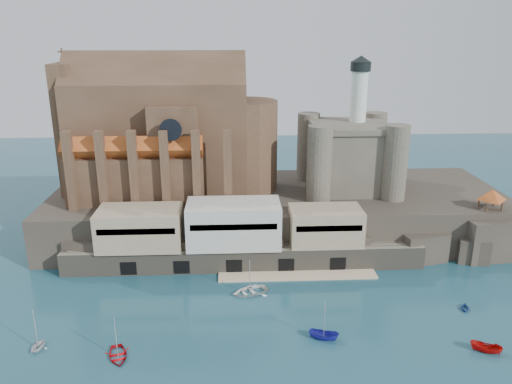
{
  "coord_description": "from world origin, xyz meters",
  "views": [
    {
      "loc": [
        -10.02,
        -66.67,
        44.61
      ],
      "look_at": [
        -5.23,
        32.0,
        12.34
      ],
      "focal_mm": 35.0,
      "sensor_mm": 36.0,
      "label": 1
    }
  ],
  "objects_px": {
    "castle_keep": "(349,153)",
    "pavilion": "(492,196)",
    "church": "(168,137)",
    "boat_0": "(118,357)",
    "boat_2": "(323,339)"
  },
  "relations": [
    {
      "from": "castle_keep",
      "to": "boat_0",
      "type": "bearing_deg",
      "value": -132.79
    },
    {
      "from": "pavilion",
      "to": "boat_0",
      "type": "xyz_separation_m",
      "value": [
        -68.85,
        -31.29,
        -12.73
      ]
    },
    {
      "from": "church",
      "to": "pavilion",
      "type": "height_order",
      "value": "church"
    },
    {
      "from": "church",
      "to": "pavilion",
      "type": "xyz_separation_m",
      "value": [
        66.13,
        -15.85,
        -9.4
      ]
    },
    {
      "from": "castle_keep",
      "to": "pavilion",
      "type": "distance_m",
      "value": 30.5
    },
    {
      "from": "pavilion",
      "to": "boat_0",
      "type": "distance_m",
      "value": 76.69
    },
    {
      "from": "castle_keep",
      "to": "boat_0",
      "type": "height_order",
      "value": "castle_keep"
    },
    {
      "from": "church",
      "to": "castle_keep",
      "type": "relative_size",
      "value": 1.6
    },
    {
      "from": "church",
      "to": "castle_keep",
      "type": "height_order",
      "value": "church"
    },
    {
      "from": "castle_keep",
      "to": "pavilion",
      "type": "xyz_separation_m",
      "value": [
        25.92,
        -15.08,
        -5.59
      ]
    },
    {
      "from": "castle_keep",
      "to": "boat_0",
      "type": "distance_m",
      "value": 65.79
    },
    {
      "from": "pavilion",
      "to": "church",
      "type": "bearing_deg",
      "value": 166.52
    },
    {
      "from": "pavilion",
      "to": "boat_2",
      "type": "bearing_deg",
      "value": -143.7
    },
    {
      "from": "castle_keep",
      "to": "boat_2",
      "type": "distance_m",
      "value": 48.86
    },
    {
      "from": "church",
      "to": "boat_2",
      "type": "distance_m",
      "value": 56.59
    }
  ]
}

